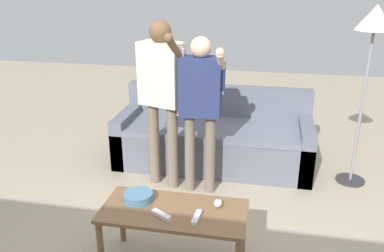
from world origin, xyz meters
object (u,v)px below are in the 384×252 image
object	(u,v)px
coffee_table	(174,218)
player_center	(200,99)
game_remote_wand_near	(197,218)
floor_lamp	(374,32)
snack_bowl	(138,197)
game_remote_nunchuk	(218,203)
game_remote_wand_far	(162,215)
player_left	(162,87)
couch	(214,138)

from	to	relation	value
coffee_table	player_center	world-z (taller)	player_center
game_remote_wand_near	player_center	bearing A→B (deg)	99.02
floor_lamp	coffee_table	bearing A→B (deg)	-133.04
coffee_table	snack_bowl	size ratio (longest dim) A/B	4.78
coffee_table	floor_lamp	distance (m)	2.37
game_remote_nunchuk	floor_lamp	size ratio (longest dim) A/B	0.05
game_remote_nunchuk	game_remote_wand_far	xyz separation A→B (m)	(-0.35, -0.20, -0.01)
floor_lamp	game_remote_wand_far	world-z (taller)	floor_lamp
game_remote_nunchuk	game_remote_wand_far	bearing A→B (deg)	-149.42
floor_lamp	player_left	bearing A→B (deg)	-167.09
floor_lamp	game_remote_wand_far	size ratio (longest dim) A/B	11.67
couch	game_remote_wand_far	xyz separation A→B (m)	(-0.09, -1.83, 0.19)
game_remote_nunchuk	game_remote_wand_far	size ratio (longest dim) A/B	0.60
game_remote_wand_near	game_remote_wand_far	distance (m)	0.23
couch	floor_lamp	bearing A→B (deg)	-7.50
game_remote_nunchuk	player_left	bearing A→B (deg)	123.06
player_center	game_remote_wand_near	bearing A→B (deg)	-80.98
couch	coffee_table	bearing A→B (deg)	-90.94
coffee_table	floor_lamp	world-z (taller)	floor_lamp
couch	game_remote_wand_near	bearing A→B (deg)	-85.45
couch	coffee_table	size ratio (longest dim) A/B	2.07
couch	game_remote_nunchuk	size ratio (longest dim) A/B	23.26
coffee_table	player_left	world-z (taller)	player_left
game_remote_wand_near	snack_bowl	bearing A→B (deg)	161.34
player_center	snack_bowl	bearing A→B (deg)	-104.61
floor_lamp	player_left	distance (m)	1.93
snack_bowl	floor_lamp	distance (m)	2.47
game_remote_nunchuk	floor_lamp	xyz separation A→B (m)	(1.15, 1.44, 0.99)
player_left	game_remote_wand_near	size ratio (longest dim) A/B	10.15
couch	player_center	xyz separation A→B (m)	(-0.04, -0.66, 0.64)
game_remote_nunchuk	couch	bearing A→B (deg)	99.05
coffee_table	game_remote_nunchuk	world-z (taller)	game_remote_nunchuk
couch	player_center	world-z (taller)	player_center
snack_bowl	game_remote_nunchuk	distance (m)	0.56
game_remote_wand_far	game_remote_nunchuk	bearing A→B (deg)	30.58
player_left	game_remote_wand_near	xyz separation A→B (m)	(0.55, -1.21, -0.52)
player_center	game_remote_wand_near	distance (m)	1.25
game_remote_nunchuk	floor_lamp	bearing A→B (deg)	51.28
snack_bowl	game_remote_wand_near	distance (m)	0.47
coffee_table	player_center	bearing A→B (deg)	90.56
coffee_table	player_left	distance (m)	1.33
floor_lamp	player_left	world-z (taller)	floor_lamp
player_center	player_left	xyz separation A→B (m)	(-0.37, 0.06, 0.08)
coffee_table	player_left	size ratio (longest dim) A/B	0.62
game_remote_wand_near	game_remote_wand_far	xyz separation A→B (m)	(-0.23, -0.02, 0.00)
floor_lamp	couch	bearing A→B (deg)	172.50
coffee_table	game_remote_nunchuk	size ratio (longest dim) A/B	11.21
game_remote_nunchuk	player_center	bearing A→B (deg)	107.13
snack_bowl	game_remote_wand_far	xyz separation A→B (m)	(0.21, -0.17, -0.01)
coffee_table	snack_bowl	bearing A→B (deg)	166.34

